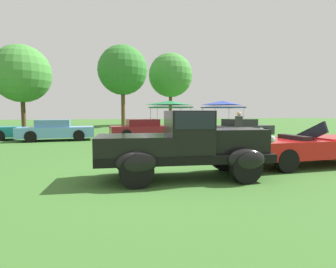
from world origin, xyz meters
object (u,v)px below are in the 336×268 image
neighbor_convertible (308,147)px  show_car_charcoal (241,129)px  feature_pickup_truck (185,144)px  canopy_tent_center_field (223,104)px  show_car_burgundy (145,129)px  spectator_near_truck (239,127)px  show_car_skyblue (56,130)px  canopy_tent_left_field (170,104)px

neighbor_convertible → show_car_charcoal: size_ratio=0.96×
feature_pickup_truck → show_car_charcoal: size_ratio=1.02×
show_car_charcoal → canopy_tent_center_field: 7.66m
feature_pickup_truck → show_car_burgundy: (0.82, 10.51, -0.27)m
neighbor_convertible → show_car_burgundy: neighbor_convertible is taller
feature_pickup_truck → show_car_burgundy: 10.55m
feature_pickup_truck → spectator_near_truck: feature_pickup_truck is taller
neighbor_convertible → show_car_charcoal: 9.02m
show_car_skyblue → spectator_near_truck: (9.39, -4.52, 0.31)m
neighbor_convertible → spectator_near_truck: bearing=83.3°
canopy_tent_center_field → show_car_burgundy: bearing=-144.7°
show_car_burgundy → feature_pickup_truck: bearing=-94.5°
spectator_near_truck → canopy_tent_center_field: size_ratio=0.55×
show_car_charcoal → canopy_tent_center_field: size_ratio=1.41×
spectator_near_truck → neighbor_convertible: bearing=-96.7°
show_car_skyblue → spectator_near_truck: 10.43m
canopy_tent_center_field → feature_pickup_truck: bearing=-119.1°
feature_pickup_truck → show_car_charcoal: 11.58m
show_car_skyblue → canopy_tent_center_field: 14.90m
feature_pickup_truck → canopy_tent_center_field: (9.11, 16.38, 1.56)m
show_car_charcoal → spectator_near_truck: 3.83m
feature_pickup_truck → neighbor_convertible: feature_pickup_truck is taller
show_car_burgundy → spectator_near_truck: spectator_near_truck is taller
show_car_skyblue → show_car_charcoal: same height
spectator_near_truck → canopy_tent_center_field: canopy_tent_center_field is taller
feature_pickup_truck → canopy_tent_left_field: (4.37, 17.52, 1.56)m
show_car_charcoal → spectator_near_truck: bearing=-122.0°
show_car_burgundy → canopy_tent_left_field: bearing=63.1°
canopy_tent_center_field → canopy_tent_left_field: bearing=166.5°
show_car_burgundy → canopy_tent_left_field: (3.55, 7.00, 1.82)m
neighbor_convertible → canopy_tent_center_field: canopy_tent_center_field is taller
show_car_burgundy → show_car_charcoal: bearing=-11.6°
neighbor_convertible → canopy_tent_left_field: bearing=89.7°
spectator_near_truck → show_car_skyblue: bearing=154.3°
show_car_skyblue → spectator_near_truck: bearing=-25.7°
show_car_skyblue → feature_pickup_truck: bearing=-67.0°
show_car_burgundy → canopy_tent_center_field: canopy_tent_center_field is taller
show_car_skyblue → show_car_charcoal: size_ratio=0.98×
canopy_tent_left_field → canopy_tent_center_field: bearing=-13.5°
canopy_tent_center_field → show_car_charcoal: bearing=-107.0°
show_car_burgundy → spectator_near_truck: (4.10, -4.49, 0.31)m
spectator_near_truck → canopy_tent_center_field: (4.19, 10.35, 1.51)m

